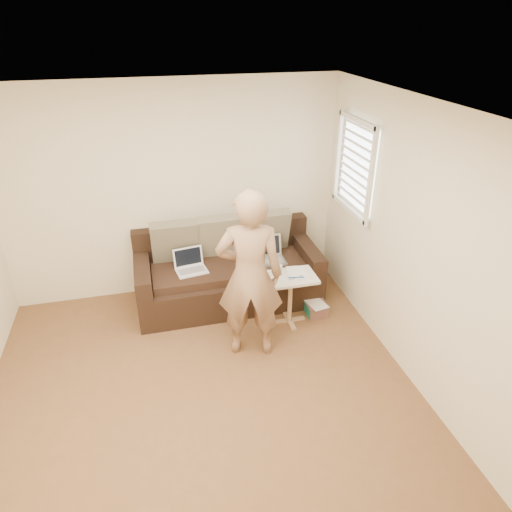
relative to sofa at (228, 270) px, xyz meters
name	(u,v)px	position (x,y,z in m)	size (l,w,h in m)	color
floor	(209,413)	(-0.54, -1.77, -0.42)	(4.50, 4.50, 0.00)	brown
ceiling	(188,120)	(-0.54, -1.77, 2.18)	(4.50, 4.50, 0.00)	white
wall_back	(173,193)	(-0.54, 0.48, 0.87)	(4.00, 4.00, 0.00)	beige
wall_right	(430,261)	(1.46, -1.77, 0.87)	(4.50, 4.50, 0.00)	beige
window_blinds	(355,166)	(1.41, -0.27, 1.28)	(0.12, 0.88, 1.08)	white
sofa	(228,270)	(0.00, 0.00, 0.00)	(2.20, 0.95, 0.85)	black
pillow_left	(175,241)	(-0.60, 0.20, 0.37)	(0.55, 0.14, 0.55)	#635949
pillow_mid	(220,236)	(-0.05, 0.22, 0.37)	(0.55, 0.14, 0.55)	#6D6A4D
pillow_right	(267,231)	(0.55, 0.22, 0.37)	(0.55, 0.14, 0.55)	#635949
laptop_silver	(269,262)	(0.49, -0.10, 0.10)	(0.40, 0.29, 0.27)	#B7BABC
laptop_white	(192,272)	(-0.45, -0.10, 0.10)	(0.35, 0.26, 0.26)	white
person	(250,276)	(0.03, -1.00, 0.49)	(0.66, 0.45, 1.82)	#926E50
side_table	(290,299)	(0.59, -0.62, -0.12)	(0.56, 0.39, 0.61)	silver
drinking_glass	(279,270)	(0.47, -0.56, 0.25)	(0.07, 0.07, 0.12)	silver
scissors	(296,278)	(0.63, -0.68, 0.20)	(0.18, 0.10, 0.02)	silver
paper_on_table	(297,273)	(0.68, -0.57, 0.19)	(0.21, 0.30, 0.00)	white
striped_box	(316,309)	(0.94, -0.58, -0.35)	(0.25, 0.25, 0.15)	red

